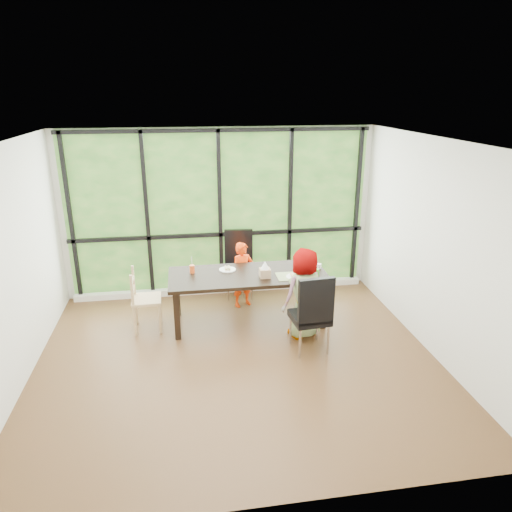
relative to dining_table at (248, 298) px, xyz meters
The scene contains 23 objects.
ground 1.12m from the dining_table, 105.54° to the right, with size 5.00×5.00×0.00m, color black.
back_wall 1.60m from the dining_table, 102.97° to the left, with size 5.00×5.00×0.00m, color silver.
foliage_backdrop 1.58m from the dining_table, 103.18° to the left, with size 4.80×0.02×2.65m, color #22451A.
window_mullions 1.55m from the dining_table, 103.61° to the left, with size 4.80×0.06×2.65m, color black, non-canonical shape.
window_sill 1.21m from the dining_table, 104.08° to the left, with size 4.80×0.12×0.10m, color silver.
dining_table is the anchor object (origin of this frame).
chair_window_leather 0.95m from the dining_table, 90.69° to the left, with size 0.46×0.46×1.08m, color black.
chair_interior_leather 1.14m from the dining_table, 53.53° to the right, with size 0.46×0.46×1.08m, color black.
chair_end_beech 1.44m from the dining_table, behind, with size 0.42×0.40×0.90m, color tan.
child_toddler 0.58m from the dining_table, 90.00° to the left, with size 0.38×0.25×1.04m, color #ED3705.
child_older 0.88m from the dining_table, 38.36° to the right, with size 0.62×0.40×1.26m, color slate.
placemat 0.74m from the dining_table, 17.26° to the right, with size 0.44×0.32×0.01m, color tan.
plate_far 0.51m from the dining_table, 145.12° to the left, with size 0.25×0.25×0.02m, color white.
plate_near 0.78m from the dining_table, 20.08° to the right, with size 0.26×0.26×0.02m, color white.
orange_cup 0.91m from the dining_table, 168.16° to the left, with size 0.07×0.07×0.12m, color #E4541D.
green_cup 1.06m from the dining_table, 14.57° to the right, with size 0.07×0.07×0.11m, color #50C133.
white_mug 1.14m from the dining_table, ahead, with size 0.07×0.07×0.07m, color white.
tissue_box 0.52m from the dining_table, 36.61° to the right, with size 0.15×0.15×0.13m, color tan.
crepe_rolls_far 0.53m from the dining_table, 145.12° to the left, with size 0.10×0.12×0.04m, color tan, non-canonical shape.
crepe_rolls_near 0.79m from the dining_table, 20.08° to the right, with size 0.15×0.12×0.04m, color tan, non-canonical shape.
straw_white 0.96m from the dining_table, 168.16° to the left, with size 0.01×0.01×0.20m, color white.
straw_pink 1.11m from the dining_table, 14.57° to the right, with size 0.01×0.01×0.20m, color pink.
tissue 0.62m from the dining_table, 36.61° to the right, with size 0.12×0.12×0.11m, color white.
Camera 1 is at (-0.58, -5.13, 3.23)m, focal length 32.86 mm.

